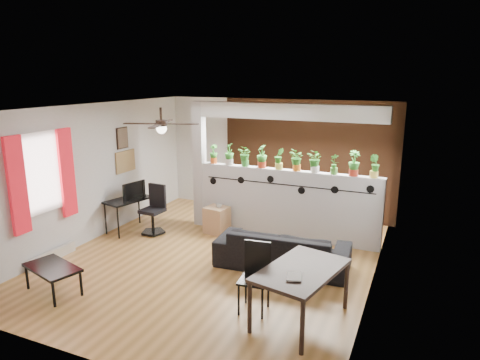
% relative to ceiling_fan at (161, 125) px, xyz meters
% --- Properties ---
extents(room_shell, '(6.30, 7.10, 2.90)m').
position_rel_ceiling_fan_xyz_m(room_shell, '(0.80, 0.30, -1.01)').
color(room_shell, olive).
rests_on(room_shell, ground).
extents(partition_wall, '(3.60, 0.18, 1.35)m').
position_rel_ceiling_fan_xyz_m(partition_wall, '(1.60, 1.80, -1.64)').
color(partition_wall, '#BCBCC1').
rests_on(partition_wall, ground).
extents(ceiling_header, '(3.60, 0.18, 0.30)m').
position_rel_ceiling_fan_xyz_m(ceiling_header, '(1.60, 1.80, 0.14)').
color(ceiling_header, silver).
rests_on(ceiling_header, room_shell).
extents(pier_column, '(0.22, 0.20, 2.60)m').
position_rel_ceiling_fan_xyz_m(pier_column, '(-0.31, 1.80, -1.01)').
color(pier_column, '#BCBCC1').
rests_on(pier_column, ground).
extents(brick_panel, '(3.90, 0.05, 2.60)m').
position_rel_ceiling_fan_xyz_m(brick_panel, '(1.60, 3.27, -1.01)').
color(brick_panel, '#A75930').
rests_on(brick_panel, ground).
extents(vine_decal, '(3.31, 0.01, 0.30)m').
position_rel_ceiling_fan_xyz_m(vine_decal, '(1.60, 1.70, -1.23)').
color(vine_decal, black).
rests_on(vine_decal, partition_wall).
extents(window_assembly, '(0.09, 1.30, 1.55)m').
position_rel_ceiling_fan_xyz_m(window_assembly, '(-1.76, -0.90, -0.81)').
color(window_assembly, white).
rests_on(window_assembly, room_shell).
extents(baseboard_heater, '(0.08, 1.00, 0.18)m').
position_rel_ceiling_fan_xyz_m(baseboard_heater, '(-1.74, -0.90, -2.22)').
color(baseboard_heater, beige).
rests_on(baseboard_heater, ground).
extents(corkboard, '(0.03, 0.60, 0.45)m').
position_rel_ceiling_fan_xyz_m(corkboard, '(-1.78, 1.25, -0.96)').
color(corkboard, olive).
rests_on(corkboard, room_shell).
extents(framed_art, '(0.03, 0.34, 0.44)m').
position_rel_ceiling_fan_xyz_m(framed_art, '(-1.78, 1.20, -0.46)').
color(framed_art, '#8C7259').
rests_on(framed_art, room_shell).
extents(ceiling_fan, '(1.19, 1.19, 0.43)m').
position_rel_ceiling_fan_xyz_m(ceiling_fan, '(0.00, 0.00, 0.00)').
color(ceiling_fan, black).
rests_on(ceiling_fan, room_shell).
extents(potted_plant_0, '(0.23, 0.21, 0.38)m').
position_rel_ceiling_fan_xyz_m(potted_plant_0, '(0.02, 1.80, -0.76)').
color(potted_plant_0, '#E0591A').
rests_on(potted_plant_0, partition_wall).
extents(potted_plant_1, '(0.23, 0.26, 0.43)m').
position_rel_ceiling_fan_xyz_m(potted_plant_1, '(0.37, 1.80, -0.74)').
color(potted_plant_1, silver).
rests_on(potted_plant_1, partition_wall).
extents(potted_plant_2, '(0.25, 0.22, 0.41)m').
position_rel_ceiling_fan_xyz_m(potted_plant_2, '(0.72, 1.80, -0.75)').
color(potted_plant_2, '#328630').
rests_on(potted_plant_2, partition_wall).
extents(potted_plant_3, '(0.28, 0.30, 0.45)m').
position_rel_ceiling_fan_xyz_m(potted_plant_3, '(1.07, 1.80, -0.73)').
color(potted_plant_3, '#B5381D').
rests_on(potted_plant_3, partition_wall).
extents(potted_plant_4, '(0.26, 0.25, 0.41)m').
position_rel_ceiling_fan_xyz_m(potted_plant_4, '(1.42, 1.80, -0.74)').
color(potted_plant_4, '#DCD34D').
rests_on(potted_plant_4, partition_wall).
extents(potted_plant_5, '(0.28, 0.27, 0.42)m').
position_rel_ceiling_fan_xyz_m(potted_plant_5, '(1.78, 1.80, -0.74)').
color(potted_plant_5, orange).
rests_on(potted_plant_5, partition_wall).
extents(potted_plant_6, '(0.27, 0.25, 0.42)m').
position_rel_ceiling_fan_xyz_m(potted_plant_6, '(2.13, 1.80, -0.74)').
color(potted_plant_6, white).
rests_on(potted_plant_6, partition_wall).
extents(potted_plant_7, '(0.23, 0.22, 0.38)m').
position_rel_ceiling_fan_xyz_m(potted_plant_7, '(2.48, 1.80, -0.76)').
color(potted_plant_7, '#448530').
rests_on(potted_plant_7, partition_wall).
extents(potted_plant_8, '(0.30, 0.29, 0.46)m').
position_rel_ceiling_fan_xyz_m(potted_plant_8, '(2.83, 1.80, -0.72)').
color(potted_plant_8, '#AC2D1B').
rests_on(potted_plant_8, partition_wall).
extents(potted_plant_9, '(0.26, 0.23, 0.41)m').
position_rel_ceiling_fan_xyz_m(potted_plant_9, '(3.18, 1.80, -0.75)').
color(potted_plant_9, '#DCC14D').
rests_on(potted_plant_9, partition_wall).
extents(sofa, '(2.13, 0.97, 0.61)m').
position_rel_ceiling_fan_xyz_m(sofa, '(1.96, 0.46, -2.01)').
color(sofa, black).
rests_on(sofa, ground).
extents(cube_shelf, '(0.49, 0.45, 0.53)m').
position_rel_ceiling_fan_xyz_m(cube_shelf, '(0.25, 1.46, -2.05)').
color(cube_shelf, '#A97E59').
rests_on(cube_shelf, ground).
extents(cup, '(0.14, 0.14, 0.09)m').
position_rel_ceiling_fan_xyz_m(cup, '(0.30, 1.46, -1.74)').
color(cup, gray).
rests_on(cup, cube_shelf).
extents(computer_desk, '(0.69, 1.02, 0.67)m').
position_rel_ceiling_fan_xyz_m(computer_desk, '(-1.45, 0.85, -1.71)').
color(computer_desk, black).
rests_on(computer_desk, ground).
extents(monitor, '(0.32, 0.12, 0.18)m').
position_rel_ceiling_fan_xyz_m(monitor, '(-1.45, 1.00, -1.55)').
color(monitor, black).
rests_on(monitor, computer_desk).
extents(office_chair, '(0.51, 0.51, 0.97)m').
position_rel_ceiling_fan_xyz_m(office_chair, '(-0.89, 0.94, -1.89)').
color(office_chair, black).
rests_on(office_chair, ground).
extents(dining_table, '(1.08, 1.47, 0.72)m').
position_rel_ceiling_fan_xyz_m(dining_table, '(2.67, -0.97, -1.67)').
color(dining_table, black).
rests_on(dining_table, ground).
extents(book, '(0.23, 0.28, 0.02)m').
position_rel_ceiling_fan_xyz_m(book, '(2.57, -1.27, -1.58)').
color(book, gray).
rests_on(book, dining_table).
extents(folding_chair, '(0.42, 0.42, 0.94)m').
position_rel_ceiling_fan_xyz_m(folding_chair, '(2.03, -0.93, -1.76)').
color(folding_chair, black).
rests_on(folding_chair, ground).
extents(coffee_table, '(0.98, 0.71, 0.41)m').
position_rel_ceiling_fan_xyz_m(coffee_table, '(-0.84, -1.71, -1.95)').
color(coffee_table, black).
rests_on(coffee_table, ground).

